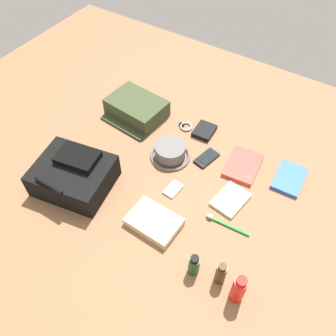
{
  "coord_description": "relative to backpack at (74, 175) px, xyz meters",
  "views": [
    {
      "loc": [
        -0.52,
        0.81,
        1.21
      ],
      "look_at": [
        0.0,
        0.0,
        0.04
      ],
      "focal_mm": 37.69,
      "sensor_mm": 36.0,
      "label": 1
    }
  ],
  "objects": [
    {
      "name": "cologne_bottle",
      "position": [
        -0.71,
        0.05,
        -0.01
      ],
      "size": [
        0.04,
        0.04,
        0.11
      ],
      "color": "#473319",
      "rests_on": "ground_plane"
    },
    {
      "name": "sunscreen_spray",
      "position": [
        -0.79,
        0.07,
        0.01
      ],
      "size": [
        0.05,
        0.05,
        0.14
      ],
      "color": "red",
      "rests_on": "ground_plane"
    },
    {
      "name": "bucket_hat",
      "position": [
        -0.26,
        -0.35,
        -0.03
      ],
      "size": [
        0.18,
        0.18,
        0.07
      ],
      "color": "#5F5F5F",
      "rests_on": "ground_plane"
    },
    {
      "name": "media_player",
      "position": [
        -0.37,
        -0.2,
        -0.06
      ],
      "size": [
        0.06,
        0.09,
        0.01
      ],
      "color": "#B7B7BC",
      "rests_on": "ground_plane"
    },
    {
      "name": "paperback_novel",
      "position": [
        -0.76,
        -0.51,
        -0.05
      ],
      "size": [
        0.13,
        0.18,
        0.02
      ],
      "color": "blue",
      "rests_on": "ground_plane"
    },
    {
      "name": "toiletry_pouch",
      "position": [
        0.04,
        -0.5,
        -0.02
      ],
      "size": [
        0.29,
        0.26,
        0.09
      ],
      "color": "#384228",
      "rests_on": "ground_plane"
    },
    {
      "name": "backpack",
      "position": [
        0.0,
        0.0,
        0.0
      ],
      "size": [
        0.35,
        0.31,
        0.15
      ],
      "color": "black",
      "rests_on": "ground_plane"
    },
    {
      "name": "toothbrush",
      "position": [
        -0.63,
        -0.16,
        -0.06
      ],
      "size": [
        0.18,
        0.02,
        0.02
      ],
      "color": "#198C33",
      "rests_on": "ground_plane"
    },
    {
      "name": "shampoo_bottle",
      "position": [
        -0.62,
        0.07,
        -0.01
      ],
      "size": [
        0.04,
        0.04,
        0.1
      ],
      "color": "#19471E",
      "rests_on": "ground_plane"
    },
    {
      "name": "wallet",
      "position": [
        -0.31,
        -0.57,
        -0.05
      ],
      "size": [
        0.1,
        0.12,
        0.02
      ],
      "primitive_type": "cube",
      "rotation": [
        0.0,
        0.0,
        0.06
      ],
      "color": "black",
      "rests_on": "ground_plane"
    },
    {
      "name": "wristwatch",
      "position": [
        -0.22,
        -0.55,
        -0.06
      ],
      "size": [
        0.07,
        0.06,
        0.01
      ],
      "color": "#99999E",
      "rests_on": "ground_plane"
    },
    {
      "name": "cell_phone",
      "position": [
        -0.4,
        -0.42,
        -0.06
      ],
      "size": [
        0.08,
        0.13,
        0.01
      ],
      "color": "black",
      "rests_on": "ground_plane"
    },
    {
      "name": "ground_plane",
      "position": [
        -0.3,
        -0.26,
        -0.07
      ],
      "size": [
        2.64,
        2.02,
        0.02
      ],
      "primitive_type": "cube",
      "color": "brown",
      "rests_on": "ground"
    },
    {
      "name": "folded_towel",
      "position": [
        -0.39,
        -0.01,
        -0.04
      ],
      "size": [
        0.2,
        0.15,
        0.04
      ],
      "primitive_type": "cube",
      "rotation": [
        0.0,
        0.0,
        -0.03
      ],
      "color": "#C6B289",
      "rests_on": "ground_plane"
    },
    {
      "name": "notepad",
      "position": [
        -0.6,
        -0.28,
        -0.05
      ],
      "size": [
        0.13,
        0.16,
        0.02
      ],
      "primitive_type": "cube",
      "rotation": [
        0.0,
        0.0,
        -0.15
      ],
      "color": "beige",
      "rests_on": "ground_plane"
    },
    {
      "name": "travel_guidebook",
      "position": [
        -0.56,
        -0.47,
        -0.05
      ],
      "size": [
        0.15,
        0.2,
        0.02
      ],
      "color": "red",
      "rests_on": "ground_plane"
    }
  ]
}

